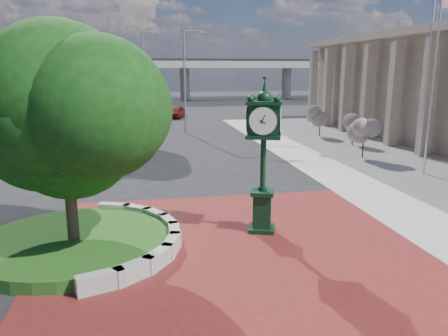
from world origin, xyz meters
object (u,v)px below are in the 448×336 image
(post_clock, at_px, (263,150))
(street_lamp_near, at_px, (187,74))
(flagpole_a, at_px, (433,79))
(street_lamp_far, at_px, (145,67))
(parked_car, at_px, (177,112))
(flagpole_b, at_px, (428,66))

(post_clock, distance_m, street_lamp_near, 25.51)
(flagpole_a, relative_size, street_lamp_far, 0.98)
(street_lamp_far, bearing_deg, flagpole_a, -66.86)
(parked_car, height_order, flagpole_b, flagpole_b)
(parked_car, xyz_separation_m, flagpole_b, (13.91, -26.81, 5.16))
(post_clock, relative_size, flagpole_a, 0.54)
(post_clock, relative_size, street_lamp_far, 0.53)
(flagpole_a, bearing_deg, street_lamp_far, 113.14)
(parked_car, distance_m, flagpole_b, 30.64)
(flagpole_b, xyz_separation_m, street_lamp_far, (-17.38, 30.25, 0.12))
(post_clock, height_order, flagpole_a, flagpole_a)
(parked_car, relative_size, street_lamp_far, 0.40)
(flagpole_a, bearing_deg, post_clock, -148.37)
(post_clock, relative_size, street_lamp_near, 0.60)
(flagpole_a, xyz_separation_m, street_lamp_near, (-11.20, 18.60, 0.15))
(parked_car, height_order, street_lamp_far, street_lamp_far)
(post_clock, bearing_deg, flagpole_a, 31.63)
(parked_car, relative_size, flagpole_b, 0.36)
(parked_car, bearing_deg, post_clock, -70.51)
(flagpole_a, height_order, flagpole_b, flagpole_b)
(flagpole_a, bearing_deg, parked_car, 109.95)
(flagpole_b, bearing_deg, street_lamp_far, 119.88)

